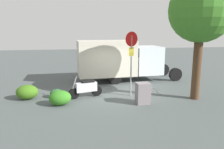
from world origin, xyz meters
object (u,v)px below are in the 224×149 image
object	(u,v)px
utility_cabinet	(143,93)
bike_rack_hoop	(151,95)
street_tree	(201,11)
stop_sign	(131,54)
box_truck_near	(120,58)
motorcycle	(86,88)

from	to	relation	value
utility_cabinet	bike_rack_hoop	bearing A→B (deg)	-125.84
street_tree	stop_sign	bearing A→B (deg)	-19.73
box_truck_near	utility_cabinet	distance (m)	5.11
stop_sign	utility_cabinet	distance (m)	2.22
bike_rack_hoop	stop_sign	bearing A→B (deg)	-7.38
stop_sign	box_truck_near	bearing A→B (deg)	-93.63
stop_sign	bike_rack_hoop	world-z (taller)	stop_sign
box_truck_near	stop_sign	size ratio (longest dim) A/B	2.11
bike_rack_hoop	street_tree	bearing A→B (deg)	154.14
utility_cabinet	bike_rack_hoop	size ratio (longest dim) A/B	1.20
utility_cabinet	motorcycle	bearing A→B (deg)	-29.51
box_truck_near	street_tree	world-z (taller)	street_tree
motorcycle	stop_sign	world-z (taller)	stop_sign
box_truck_near	stop_sign	xyz separation A→B (m)	(0.23, 3.66, 0.70)
box_truck_near	street_tree	distance (m)	6.22
street_tree	bike_rack_hoop	xyz separation A→B (m)	(2.00, -0.97, -4.34)
box_truck_near	motorcycle	distance (m)	4.51
street_tree	bike_rack_hoop	bearing A→B (deg)	-25.86
street_tree	bike_rack_hoop	size ratio (longest dim) A/B	7.00
stop_sign	bike_rack_hoop	bearing A→B (deg)	172.62
motorcycle	stop_sign	bearing A→B (deg)	162.29
street_tree	motorcycle	bearing A→B (deg)	-12.72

